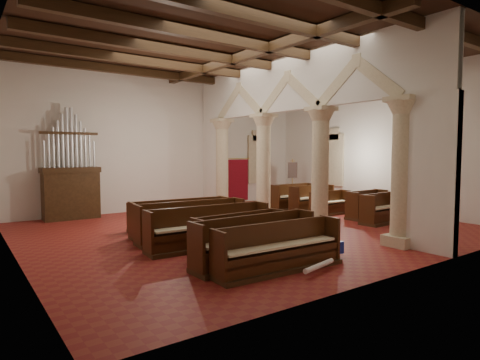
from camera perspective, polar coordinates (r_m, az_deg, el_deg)
name	(u,v)px	position (r m, az deg, el deg)	size (l,w,h in m)	color
floor	(250,228)	(13.75, 1.41, -6.83)	(14.00, 14.00, 0.00)	maroon
ceiling	(250,49)	(13.93, 1.45, 18.19)	(14.00, 14.00, 0.00)	#331C11
wall_back	(171,143)	(18.66, -9.76, 5.22)	(14.00, 0.02, 6.00)	silver
wall_front	(418,133)	(9.44, 24.03, 6.18)	(14.00, 0.02, 6.00)	silver
wall_left	(11,134)	(10.86, -29.74, 5.67)	(0.02, 12.00, 6.00)	silver
wall_right	(378,143)	(18.58, 19.02, 5.06)	(0.02, 12.00, 6.00)	silver
ceiling_beams	(250,54)	(13.89, 1.45, 17.47)	(13.80, 11.80, 0.30)	#3F2814
arcade	(290,125)	(14.69, 7.10, 7.79)	(0.90, 11.90, 6.00)	beige
window_right_a	(409,161)	(17.73, 22.88, 2.44)	(0.03, 1.00, 2.20)	#367B64
window_right_b	(333,160)	(20.12, 13.13, 2.80)	(0.03, 1.00, 2.20)	#367B64
window_back	(258,159)	(21.30, 2.51, 2.96)	(1.00, 0.03, 2.20)	#367B64
pipe_organ	(71,184)	(16.74, -22.94, -0.48)	(2.10, 0.85, 4.40)	#3F2814
lectern	(88,206)	(16.96, -20.79, -3.47)	(0.51, 0.53, 1.11)	#331F10
dossal_curtain	(235,180)	(20.41, -0.71, 0.01)	(1.80, 0.07, 2.17)	maroon
processional_banner	(292,188)	(20.55, 7.46, -1.08)	(0.48, 0.61, 2.23)	#3F2814
hymnal_box_a	(336,247)	(10.27, 13.51, -9.27)	(0.30, 0.24, 0.30)	navy
hymnal_box_b	(261,234)	(11.48, 3.04, -7.66)	(0.33, 0.27, 0.33)	navy
hymnal_box_c	(245,220)	(13.69, 0.77, -5.78)	(0.32, 0.26, 0.32)	#163598
tube_heater_a	(319,266)	(8.90, 11.17, -11.88)	(0.11, 0.11, 1.11)	white
tube_heater_b	(272,264)	(8.93, 4.53, -11.78)	(0.10, 0.10, 1.03)	silver
nave_pew_0	(280,255)	(8.89, 5.64, -10.60)	(3.17, 0.82, 1.05)	#3F2814
nave_pew_1	(256,248)	(9.39, 2.23, -9.66)	(3.25, 0.82, 1.12)	#3F2814
nave_pew_2	(240,241)	(10.25, 0.07, -8.63)	(2.67, 0.87, 1.04)	#3F2814
nave_pew_3	(209,234)	(10.93, -4.37, -7.69)	(3.53, 0.94, 1.13)	#3F2814
nave_pew_4	(192,228)	(11.87, -6.87, -6.74)	(3.31, 0.97, 1.15)	#3F2814
nave_pew_5	(181,223)	(12.70, -8.36, -6.10)	(3.19, 0.96, 1.11)	#3F2814
nave_pew_6	(173,219)	(13.79, -9.54, -5.54)	(3.01, 0.79, 0.96)	#3F2814
aisle_pew_0	(382,213)	(15.44, 19.51, -4.48)	(1.91, 0.82, 1.09)	#3F2814
aisle_pew_1	(367,209)	(16.43, 17.60, -3.94)	(1.90, 0.76, 1.09)	#3F2814
aisle_pew_2	(330,207)	(16.98, 12.72, -3.73)	(1.91, 0.69, 0.98)	#3F2814
aisle_pew_3	(312,203)	(17.67, 10.16, -3.22)	(2.09, 0.82, 1.14)	#3F2814
aisle_pew_4	(293,201)	(18.33, 7.56, -2.94)	(2.18, 0.84, 1.14)	#3F2814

